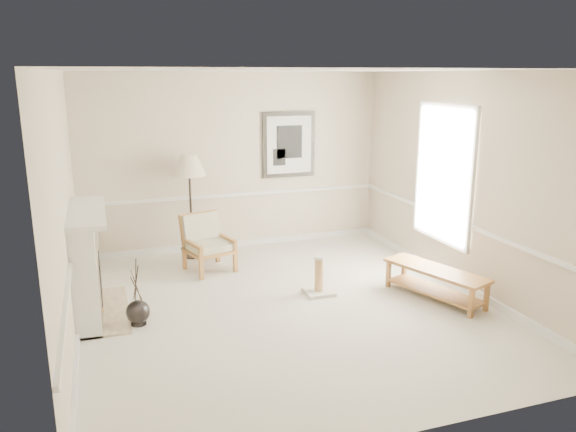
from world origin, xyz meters
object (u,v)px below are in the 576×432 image
object	(u,v)px
armchair	(206,240)
scratching_post	(319,282)
floor_vase	(138,313)
bench	(435,279)
floor_lamp	(189,168)

from	to	relation	value
armchair	scratching_post	distance (m)	1.93
floor_vase	bench	world-z (taller)	floor_vase
floor_lamp	scratching_post	bearing A→B (deg)	-57.45
floor_lamp	floor_vase	bearing A→B (deg)	-113.82
floor_vase	scratching_post	distance (m)	2.37
armchair	floor_lamp	size ratio (longest dim) A/B	0.51
bench	scratching_post	world-z (taller)	scratching_post
floor_vase	armchair	size ratio (longest dim) A/B	0.97
floor_vase	bench	xyz separation A→B (m)	(3.74, -0.43, 0.12)
bench	scratching_post	bearing A→B (deg)	155.17
floor_lamp	bench	world-z (taller)	floor_lamp
bench	floor_lamp	bearing A→B (deg)	134.78
floor_lamp	bench	size ratio (longest dim) A/B	1.11
floor_vase	floor_lamp	size ratio (longest dim) A/B	0.49
bench	scratching_post	size ratio (longest dim) A/B	2.82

